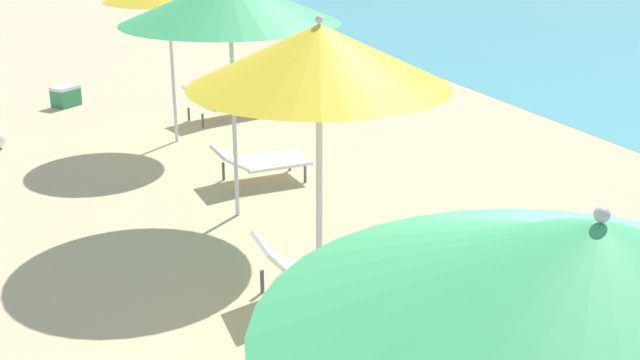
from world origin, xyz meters
The scene contains 7 objects.
umbrella_nearest centered at (-1.23, -0.12, 2.37)m, with size 2.56×2.56×2.67m.
umbrella_second centered at (-0.94, 3.12, 2.61)m, with size 1.95×1.95×2.90m.
lounger_second_shoreside centered at (-0.36, 4.26, 0.32)m, with size 1.51×0.67×0.66m.
umbrella_third centered at (-0.55, 6.58, 2.60)m, with size 2.51×2.51×2.92m.
lounger_third_shoreside centered at (0.11, 7.61, 0.30)m, with size 1.27×0.68×0.52m.
lounger_farthest_shoreside centered at (0.58, 10.95, 0.31)m, with size 1.50×0.91×0.64m.
cooler_box centered at (-1.86, 13.00, 0.19)m, with size 0.58×0.55×0.38m.
Camera 1 is at (-3.17, -2.10, 3.70)m, focal length 44.30 mm.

